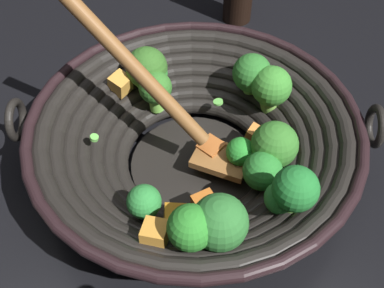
% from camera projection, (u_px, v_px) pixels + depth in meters
% --- Properties ---
extents(ground_plane, '(4.00, 4.00, 0.00)m').
position_uv_depth(ground_plane, '(194.00, 167.00, 0.62)').
color(ground_plane, black).
extents(wok, '(0.43, 0.41, 0.23)m').
position_uv_depth(wok, '(196.00, 138.00, 0.57)').
color(wok, black).
rests_on(wok, ground).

